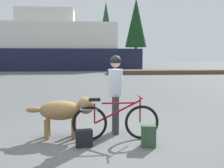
{
  "coord_description": "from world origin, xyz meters",
  "views": [
    {
      "loc": [
        -0.31,
        -5.73,
        1.76
      ],
      "look_at": [
        0.3,
        0.69,
        1.09
      ],
      "focal_mm": 43.43,
      "sensor_mm": 36.0,
      "label": 1
    }
  ],
  "objects_px": {
    "bicycle": "(115,122)",
    "ferry_boat": "(25,48)",
    "person_cyclist": "(115,86)",
    "dog": "(65,111)",
    "backpack": "(148,136)",
    "handbag_pannier": "(84,138)"
  },
  "relations": [
    {
      "from": "person_cyclist",
      "to": "backpack",
      "type": "relative_size",
      "value": 4.19
    },
    {
      "from": "person_cyclist",
      "to": "handbag_pannier",
      "type": "xyz_separation_m",
      "value": [
        -0.71,
        -0.88,
        -0.92
      ]
    },
    {
      "from": "bicycle",
      "to": "ferry_boat",
      "type": "bearing_deg",
      "value": 105.49
    },
    {
      "from": "backpack",
      "to": "ferry_boat",
      "type": "bearing_deg",
      "value": 106.28
    },
    {
      "from": "person_cyclist",
      "to": "ferry_boat",
      "type": "height_order",
      "value": "ferry_boat"
    },
    {
      "from": "dog",
      "to": "backpack",
      "type": "relative_size",
      "value": 3.42
    },
    {
      "from": "backpack",
      "to": "person_cyclist",
      "type": "bearing_deg",
      "value": 118.48
    },
    {
      "from": "person_cyclist",
      "to": "dog",
      "type": "bearing_deg",
      "value": -168.85
    },
    {
      "from": "dog",
      "to": "ferry_boat",
      "type": "height_order",
      "value": "ferry_boat"
    },
    {
      "from": "bicycle",
      "to": "handbag_pannier",
      "type": "distance_m",
      "value": 0.78
    },
    {
      "from": "backpack",
      "to": "bicycle",
      "type": "bearing_deg",
      "value": 141.06
    },
    {
      "from": "dog",
      "to": "ferry_boat",
      "type": "relative_size",
      "value": 0.05
    },
    {
      "from": "person_cyclist",
      "to": "bicycle",
      "type": "bearing_deg",
      "value": -96.41
    },
    {
      "from": "person_cyclist",
      "to": "backpack",
      "type": "bearing_deg",
      "value": -61.52
    },
    {
      "from": "person_cyclist",
      "to": "backpack",
      "type": "distance_m",
      "value": 1.43
    },
    {
      "from": "person_cyclist",
      "to": "ferry_boat",
      "type": "relative_size",
      "value": 0.06
    },
    {
      "from": "bicycle",
      "to": "handbag_pannier",
      "type": "xyz_separation_m",
      "value": [
        -0.65,
        -0.37,
        -0.23
      ]
    },
    {
      "from": "person_cyclist",
      "to": "handbag_pannier",
      "type": "bearing_deg",
      "value": -128.9
    },
    {
      "from": "handbag_pannier",
      "to": "bicycle",
      "type": "bearing_deg",
      "value": 29.39
    },
    {
      "from": "bicycle",
      "to": "person_cyclist",
      "type": "xyz_separation_m",
      "value": [
        0.06,
        0.51,
        0.69
      ]
    },
    {
      "from": "dog",
      "to": "backpack",
      "type": "height_order",
      "value": "dog"
    },
    {
      "from": "bicycle",
      "to": "dog",
      "type": "height_order",
      "value": "bicycle"
    }
  ]
}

